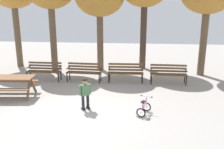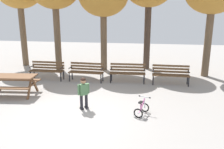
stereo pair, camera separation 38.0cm
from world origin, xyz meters
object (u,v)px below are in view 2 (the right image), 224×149
at_px(park_bench_left, 86,70).
at_px(park_bench_far_right, 171,73).
at_px(park_bench_far_left, 47,69).
at_px(kids_bicycle, 142,109).
at_px(park_bench_right, 128,71).
at_px(child_standing, 84,91).
at_px(picnic_table, 12,80).

bearing_deg(park_bench_left, park_bench_far_right, 1.75).
height_order(park_bench_far_left, kids_bicycle, park_bench_far_left).
bearing_deg(park_bench_right, park_bench_far_right, -0.25).
relative_size(park_bench_left, child_standing, 1.51).
xyz_separation_m(park_bench_left, park_bench_far_right, (3.80, 0.12, 0.00)).
relative_size(park_bench_right, park_bench_far_right, 1.01).
bearing_deg(park_bench_right, park_bench_far_left, -177.76).
bearing_deg(park_bench_far_left, park_bench_right, 2.24).
relative_size(park_bench_left, park_bench_right, 1.00).
height_order(park_bench_right, park_bench_far_right, same).
bearing_deg(kids_bicycle, park_bench_left, 128.63).
relative_size(park_bench_far_right, kids_bicycle, 2.54).
bearing_deg(park_bench_right, kids_bicycle, -77.30).
bearing_deg(park_bench_left, child_standing, -76.11).
relative_size(picnic_table, park_bench_left, 1.20).
bearing_deg(park_bench_right, park_bench_left, -176.24).
bearing_deg(child_standing, park_bench_right, 71.47).
bearing_deg(park_bench_far_right, park_bench_right, 179.75).
bearing_deg(kids_bicycle, park_bench_far_right, 72.06).
bearing_deg(park_bench_far_left, kids_bicycle, -35.97).
height_order(park_bench_left, park_bench_right, same).
height_order(picnic_table, park_bench_far_right, park_bench_far_right).
bearing_deg(park_bench_far_left, park_bench_far_right, 1.41).
distance_m(park_bench_far_left, child_standing, 4.15).
height_order(park_bench_far_left, park_bench_left, same).
bearing_deg(park_bench_left, kids_bicycle, -51.37).
bearing_deg(kids_bicycle, picnic_table, 168.15).
distance_m(park_bench_left, kids_bicycle, 4.30).
bearing_deg(kids_bicycle, park_bench_right, 102.70).
bearing_deg(child_standing, kids_bicycle, -5.14).
distance_m(park_bench_far_right, kids_bicycle, 3.65).
xyz_separation_m(park_bench_far_left, park_bench_right, (3.80, 0.15, 0.00)).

